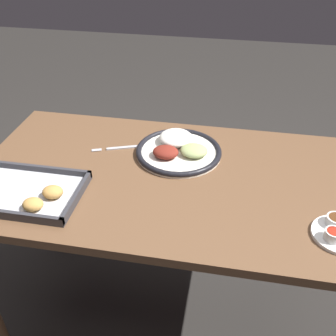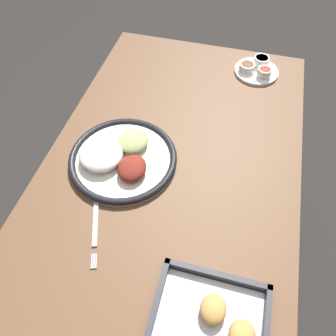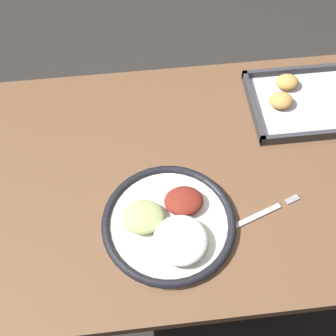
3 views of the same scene
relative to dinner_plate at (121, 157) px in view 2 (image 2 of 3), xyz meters
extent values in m
plane|color=#282623|center=(0.02, 0.14, -0.78)|extent=(8.00, 8.00, 0.00)
cube|color=brown|center=(0.02, 0.14, -0.03)|extent=(1.27, 0.71, 0.03)
cylinder|color=brown|center=(-0.57, -0.16, -0.41)|extent=(0.06, 0.06, 0.74)
cylinder|color=brown|center=(-0.57, 0.44, -0.41)|extent=(0.06, 0.06, 0.74)
cylinder|color=white|center=(0.00, 0.00, -0.01)|extent=(0.30, 0.30, 0.01)
torus|color=black|center=(0.00, 0.00, 0.00)|extent=(0.30, 0.30, 0.02)
ellipsoid|color=silver|center=(0.02, -0.05, 0.02)|extent=(0.12, 0.12, 0.04)
ellipsoid|color=maroon|center=(0.04, 0.05, 0.01)|extent=(0.09, 0.08, 0.04)
ellipsoid|color=#9EAD6B|center=(-0.06, 0.02, 0.01)|extent=(0.09, 0.09, 0.03)
cube|color=#B2B2B7|center=(0.18, 0.00, -0.01)|extent=(0.15, 0.07, 0.00)
cylinder|color=#B2B2B7|center=(0.29, 0.03, -0.01)|extent=(0.03, 0.01, 0.00)
cylinder|color=#B2B2B7|center=(0.29, 0.03, -0.01)|extent=(0.03, 0.01, 0.00)
cylinder|color=#B2B2B7|center=(0.29, 0.04, -0.01)|extent=(0.03, 0.01, 0.00)
cylinder|color=#B2B2B7|center=(0.29, 0.04, -0.01)|extent=(0.03, 0.01, 0.00)
cylinder|color=white|center=(-0.49, 0.33, -0.01)|extent=(0.15, 0.15, 0.01)
cylinder|color=silver|center=(-0.48, 0.29, 0.01)|extent=(0.05, 0.05, 0.03)
cylinder|color=#593319|center=(-0.48, 0.29, 0.02)|extent=(0.04, 0.04, 0.01)
cylinder|color=silver|center=(-0.47, 0.35, 0.01)|extent=(0.05, 0.05, 0.03)
cylinder|color=#B22819|center=(-0.47, 0.35, 0.02)|extent=(0.04, 0.04, 0.01)
cylinder|color=silver|center=(-0.53, 0.34, 0.01)|extent=(0.05, 0.05, 0.03)
cylinder|color=#C67F23|center=(-0.53, 0.34, 0.02)|extent=(0.04, 0.04, 0.01)
cube|color=#333338|center=(0.26, 0.31, 0.00)|extent=(0.01, 0.24, 0.02)
ellipsoid|color=#C18E47|center=(0.36, 0.38, 0.01)|extent=(0.06, 0.05, 0.03)
ellipsoid|color=#C18E47|center=(0.33, 0.32, 0.01)|extent=(0.06, 0.05, 0.03)
camera|label=1|loc=(-0.18, 1.16, 0.75)|focal=42.00mm
camera|label=2|loc=(0.51, 0.27, 0.71)|focal=35.00mm
camera|label=3|loc=(-0.06, -0.46, 0.94)|focal=50.00mm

